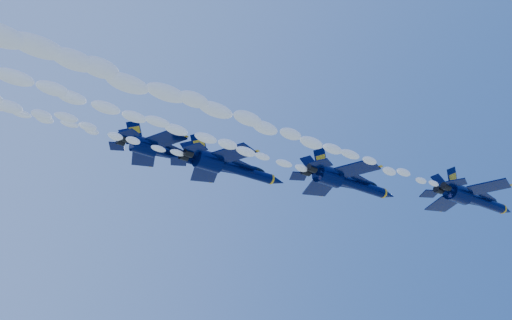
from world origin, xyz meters
TOP-DOWN VIEW (x-y plane):
  - jet_lead at (21.10, -12.40)m, footprint 15.76×12.93m
  - smoke_trail_jet_lead at (-15.49, -12.40)m, footprint 59.72×2.01m
  - jet_second at (7.47, -2.47)m, footprint 16.80×13.78m
  - smoke_trail_jet_second at (-29.57, -2.47)m, footprint 59.72×2.14m
  - jet_third at (-5.93, 6.71)m, footprint 17.04×13.98m
  - jet_fourth at (-13.87, 11.25)m, footprint 15.51×12.72m

SIDE VIEW (x-z plane):
  - smoke_trail_jet_lead at x=-15.49m, z-range 146.84..148.65m
  - jet_lead at x=21.10m, z-range 145.26..151.12m
  - smoke_trail_jet_second at x=-29.57m, z-range 149.44..151.36m
  - jet_second at x=7.47m, z-range 147.74..153.98m
  - jet_third at x=-5.93m, z-range 149.85..156.18m
  - jet_fourth at x=-13.87m, z-range 152.07..157.84m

